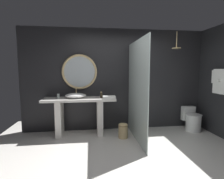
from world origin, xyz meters
name	(u,v)px	position (x,y,z in m)	size (l,w,h in m)	color
ground_plane	(134,166)	(0.00, 0.00, 0.00)	(5.76, 5.76, 0.00)	silver
back_wall_panel	(117,80)	(0.00, 1.90, 1.30)	(4.80, 0.10, 2.60)	#232326
vanity_counter	(80,112)	(-0.95, 1.55, 0.56)	(1.70, 0.56, 0.90)	silver
vessel_sink	(76,96)	(-1.04, 1.58, 0.95)	(0.51, 0.41, 0.23)	white
tumbler_cup	(58,96)	(-1.44, 1.59, 0.95)	(0.06, 0.06, 0.11)	silver
soap_dispenser	(101,95)	(-0.43, 1.53, 0.96)	(0.06, 0.06, 0.15)	#3D3323
round_wall_mirror	(80,72)	(-0.95, 1.81, 1.51)	(0.87, 0.06, 0.87)	#D6B77F
shower_glass_panel	(137,91)	(0.33, 1.08, 1.10)	(0.02, 1.55, 2.20)	silver
rain_shower_head	(176,47)	(1.44, 1.54, 2.14)	(0.22, 0.22, 0.41)	#D6B77F
hanging_bathrobe	(222,80)	(2.21, 0.89, 1.33)	(0.20, 0.61, 0.62)	#D6B77F
toilet	(192,120)	(1.93, 1.50, 0.26)	(0.39, 0.55, 0.58)	white
waste_bin	(123,130)	(0.05, 1.21, 0.17)	(0.22, 0.22, 0.34)	#D6B77F
folded_hand_towel	(109,97)	(-0.26, 1.37, 0.93)	(0.29, 0.17, 0.07)	white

